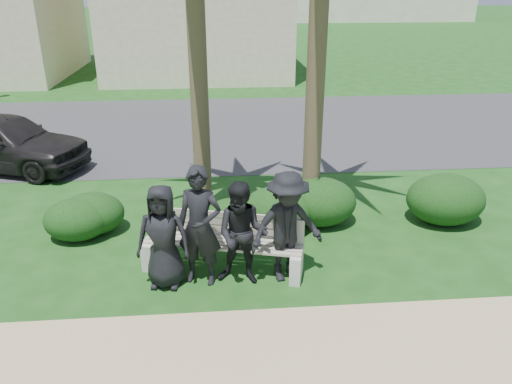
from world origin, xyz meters
TOP-DOWN VIEW (x-y plane):
  - ground at (0.00, 0.00)m, footprint 160.00×160.00m
  - footpath at (0.00, -1.80)m, footprint 30.00×1.60m
  - asphalt_street at (0.00, 8.00)m, footprint 160.00×8.00m
  - park_bench at (-0.33, 0.09)m, footprint 2.55×1.15m
  - man_a at (-1.16, -0.26)m, footprint 0.83×0.62m
  - man_b at (-0.65, -0.21)m, footprint 0.75×0.59m
  - man_c at (-0.05, -0.28)m, footprint 0.88×0.76m
  - man_d at (0.60, -0.24)m, footprint 1.21×0.88m
  - hedge_a at (-2.79, 1.33)m, footprint 1.11×0.92m
  - hedge_b at (-2.58, 1.53)m, footprint 1.13×0.93m
  - hedge_c at (-0.13, 1.16)m, footprint 1.07×0.88m
  - hedge_d at (0.64, 1.28)m, footprint 1.27×1.05m
  - hedge_e at (1.46, 1.55)m, footprint 1.33×1.10m
  - hedge_f at (3.76, 1.41)m, footprint 1.42×1.17m
  - car_a at (-5.25, 4.95)m, footprint 4.18×2.77m

SIDE VIEW (x-z plane):
  - ground at x=0.00m, z-range 0.00..0.00m
  - footpath at x=0.00m, z-range -0.01..0.01m
  - asphalt_street at x=0.00m, z-range -0.01..0.01m
  - hedge_c at x=-0.13m, z-range 0.00..0.69m
  - hedge_a at x=-2.79m, z-range 0.00..0.72m
  - hedge_b at x=-2.58m, z-range 0.00..0.74m
  - park_bench at x=-0.33m, z-range -0.04..0.80m
  - hedge_d at x=0.64m, z-range 0.00..0.83m
  - hedge_e at x=1.46m, z-range 0.00..0.87m
  - hedge_f at x=3.76m, z-range 0.00..0.93m
  - car_a at x=-5.25m, z-range 0.00..1.32m
  - man_a at x=-1.16m, z-range 0.00..1.56m
  - man_c at x=-0.05m, z-range 0.00..1.57m
  - man_d at x=0.60m, z-range 0.00..1.69m
  - man_b at x=-0.65m, z-range 0.00..1.79m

